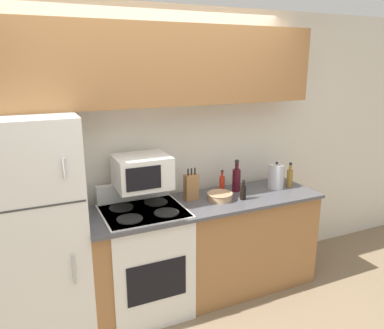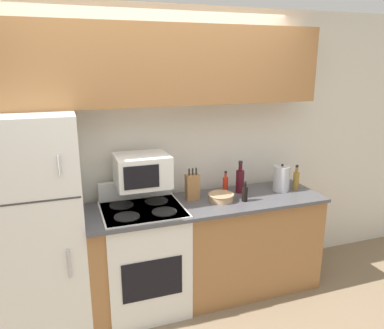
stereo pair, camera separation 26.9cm
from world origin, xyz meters
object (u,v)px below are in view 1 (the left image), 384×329
Objects in this scene: stove at (145,260)px; bottle_vinegar at (290,177)px; microwave at (142,172)px; kettle at (276,176)px; knife_block at (191,187)px; bowl at (220,196)px; bottle_soy_sauce at (243,192)px; bottle_hot_sauce at (222,183)px; refrigerator at (33,234)px; bottle_wine_red at (236,179)px.

stove is 4.51× the size of bottle_vinegar.
stove is 0.75m from microwave.
kettle reaches higher than stove.
microwave is at bearing 179.56° from knife_block.
bottle_soy_sauce is at bearing -22.36° from bowl.
knife_block is 1.43× the size of bottle_hot_sauce.
bowl is 0.24m from bottle_hot_sauce.
bottle_vinegar is at bearing -0.59° from refrigerator.
microwave is 2.18× the size of bottle_hot_sauce.
bottle_vinegar is at bearing 10.72° from bottle_soy_sauce.
bowl is 1.26× the size of bottle_soy_sauce.
refrigerator is 0.92m from stove.
kettle is at bearing -12.04° from bottle_wine_red.
stove is 5.42× the size of bottle_hot_sauce.
bottle_hot_sauce reaches higher than bottle_soy_sauce.
bottle_hot_sauce is 0.53m from kettle.
bottle_vinegar is 1.33× the size of bottle_soy_sauce.
kettle reaches higher than bowl.
knife_block is 1.59× the size of bottle_soy_sauce.
refrigerator reaches higher than microwave.
knife_block is 0.46m from bottle_soy_sauce.
bottle_hot_sauce is at bearing 4.90° from refrigerator.
bottle_wine_red is 0.40m from kettle.
bottle_vinegar reaches higher than stove.
stove is at bearing 173.37° from bottle_soy_sauce.
bottle_vinegar is (1.47, 0.01, 0.53)m from stove.
bottle_hot_sauce reaches higher than stove.
knife_block is 1.09× the size of kettle.
microwave is 0.48m from knife_block.
microwave is (0.03, 0.10, 0.74)m from stove.
bottle_soy_sauce is (0.19, -0.08, 0.04)m from bowl.
knife_block is at bearing -0.44° from microwave.
stove is at bearing -2.36° from refrigerator.
bottle_wine_red is (0.94, 0.12, 0.55)m from stove.
bottle_vinegar is at bearing -4.70° from knife_block.
bottle_vinegar is 0.80× the size of bottle_wine_red.
kettle reaches higher than bottle_hot_sauce.
knife_block reaches higher than bottle_hot_sauce.
bottle_wine_red is at bearing 2.63° from refrigerator.
microwave is at bearing 176.59° from bottle_vinegar.
knife_block reaches higher than bottle_vinegar.
kettle is at bearing -0.05° from refrigerator.
bottle_soy_sauce is (1.71, -0.14, 0.12)m from refrigerator.
refrigerator is 1.78m from bottle_wine_red.
knife_block is at bearing 152.11° from bowl.
knife_block is 1.19× the size of bottle_vinegar.
refrigerator is 6.09× the size of knife_block.
kettle reaches higher than bottle_vinegar.
bottle_hot_sauce is at bearing 164.23° from kettle.
stove reaches higher than bowl.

